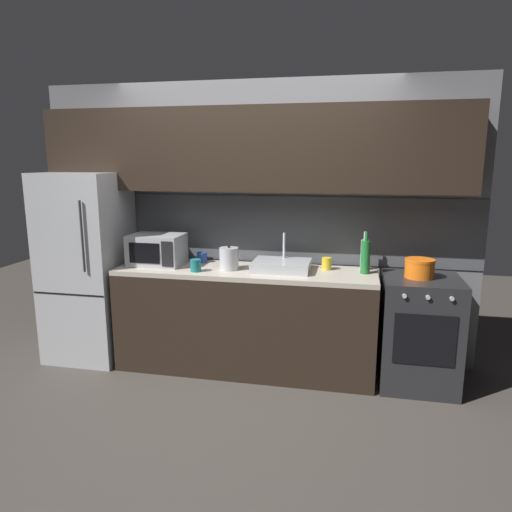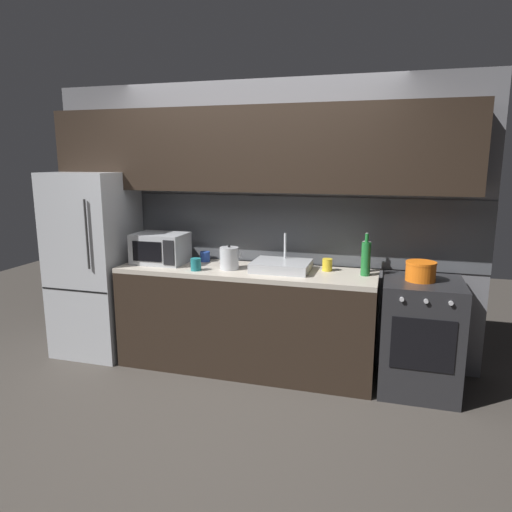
{
  "view_description": "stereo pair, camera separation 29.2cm",
  "coord_description": "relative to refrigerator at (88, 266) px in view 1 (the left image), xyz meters",
  "views": [
    {
      "loc": [
        0.89,
        -2.88,
        1.82
      ],
      "look_at": [
        0.1,
        0.9,
        1.02
      ],
      "focal_mm": 32.81,
      "sensor_mm": 36.0,
      "label": 1
    },
    {
      "loc": [
        1.17,
        -2.81,
        1.82
      ],
      "look_at": [
        0.1,
        0.9,
        1.02
      ],
      "focal_mm": 32.81,
      "sensor_mm": 36.0,
      "label": 2
    }
  ],
  "objects": [
    {
      "name": "back_wall",
      "position": [
        1.49,
        0.3,
        0.7
      ],
      "size": [
        3.95,
        0.44,
        2.5
      ],
      "color": "slate",
      "rests_on": "ground"
    },
    {
      "name": "refrigerator",
      "position": [
        0.0,
        0.0,
        0.0
      ],
      "size": [
        0.68,
        0.69,
        1.71
      ],
      "color": "#ADAFB5",
      "rests_on": "ground"
    },
    {
      "name": "sink_basin",
      "position": [
        1.8,
        0.03,
        0.09
      ],
      "size": [
        0.48,
        0.38,
        0.3
      ],
      "color": "#ADAFB5",
      "rests_on": "counter_run"
    },
    {
      "name": "cooking_pot",
      "position": [
        2.9,
        0.0,
        0.12
      ],
      "size": [
        0.23,
        0.23,
        0.15
      ],
      "color": "orange",
      "rests_on": "oven_range"
    },
    {
      "name": "kettle",
      "position": [
        1.36,
        -0.04,
        0.14
      ],
      "size": [
        0.2,
        0.16,
        0.21
      ],
      "color": "#B7BABF",
      "rests_on": "counter_run"
    },
    {
      "name": "mug_teal",
      "position": [
        1.1,
        -0.17,
        0.1
      ],
      "size": [
        0.09,
        0.09,
        0.1
      ],
      "primitive_type": "cylinder",
      "color": "#19666B",
      "rests_on": "counter_run"
    },
    {
      "name": "mug_blue",
      "position": [
        1.04,
        0.19,
        0.09
      ],
      "size": [
        0.09,
        0.09,
        0.09
      ],
      "primitive_type": "cylinder",
      "color": "#234299",
      "rests_on": "counter_run"
    },
    {
      "name": "oven_range",
      "position": [
        2.93,
        -0.0,
        -0.4
      ],
      "size": [
        0.6,
        0.62,
        0.9
      ],
      "color": "#232326",
      "rests_on": "ground"
    },
    {
      "name": "wine_bottle_green",
      "position": [
        2.48,
        0.05,
        0.19
      ],
      "size": [
        0.08,
        0.08,
        0.34
      ],
      "color": "#1E6B2D",
      "rests_on": "counter_run"
    },
    {
      "name": "mug_yellow",
      "position": [
        2.17,
        0.13,
        0.1
      ],
      "size": [
        0.08,
        0.08,
        0.1
      ],
      "primitive_type": "cylinder",
      "color": "gold",
      "rests_on": "counter_run"
    },
    {
      "name": "microwave",
      "position": [
        0.68,
        0.02,
        0.18
      ],
      "size": [
        0.46,
        0.35,
        0.27
      ],
      "color": "#A8AAAF",
      "rests_on": "counter_run"
    },
    {
      "name": "counter_run",
      "position": [
        1.49,
        0.0,
        -0.4
      ],
      "size": [
        2.21,
        0.6,
        0.9
      ],
      "color": "black",
      "rests_on": "ground"
    },
    {
      "name": "wine_bottle_clear",
      "position": [
        2.48,
        0.19,
        0.18
      ],
      "size": [
        0.07,
        0.07,
        0.33
      ],
      "color": "silver",
      "rests_on": "counter_run"
    },
    {
      "name": "ground_plane",
      "position": [
        1.49,
        -0.9,
        -0.85
      ],
      "size": [
        10.0,
        10.0,
        0.0
      ],
      "primitive_type": "plane",
      "color": "#3D3833"
    }
  ]
}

